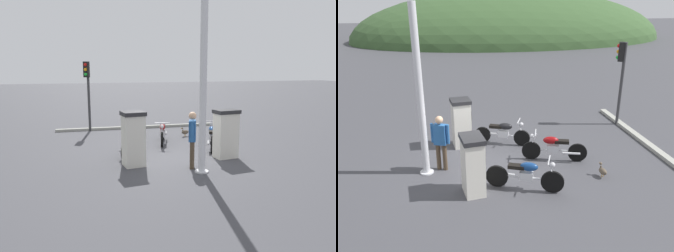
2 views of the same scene
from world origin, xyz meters
TOP-DOWN VIEW (x-y plane):
  - ground_plane at (0.00, 0.00)m, footprint 120.00×120.00m
  - fuel_pump_near at (-0.57, -1.56)m, footprint 0.63×0.84m
  - fuel_pump_far at (-0.57, 1.56)m, footprint 0.70×0.73m
  - motorcycle_near_pump at (0.80, -1.69)m, footprint 1.97×1.00m
  - motorcycle_far_pump at (0.84, 1.41)m, footprint 1.82×0.97m
  - motorcycle_extra at (2.12, -0.18)m, footprint 1.96×0.86m
  - attendant_person at (-1.33, -0.06)m, footprint 0.56×0.33m
  - wandering_duck at (3.15, -1.52)m, footprint 0.20×0.40m
  - roadside_traffic_light at (5.68, 2.40)m, footprint 0.39×0.31m
  - canopy_support_pole at (-1.80, -0.17)m, footprint 0.40×0.40m
  - road_edge_kerb at (5.72, 0.00)m, footprint 0.69×7.89m

SIDE VIEW (x-z plane):
  - ground_plane at x=0.00m, z-range 0.00..0.00m
  - road_edge_kerb at x=5.72m, z-range 0.00..0.12m
  - wandering_duck at x=3.15m, z-range -0.01..0.40m
  - motorcycle_far_pump at x=0.84m, z-range -0.03..0.89m
  - motorcycle_extra at x=2.12m, z-range -0.02..0.91m
  - motorcycle_near_pump at x=0.80m, z-range -0.03..0.92m
  - fuel_pump_near at x=-0.57m, z-range 0.01..1.62m
  - fuel_pump_far at x=-0.57m, z-range 0.01..1.69m
  - attendant_person at x=-1.33m, z-range 0.13..1.82m
  - roadside_traffic_light at x=5.68m, z-range 0.62..3.88m
  - canopy_support_pole at x=-1.80m, z-range -0.08..4.72m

